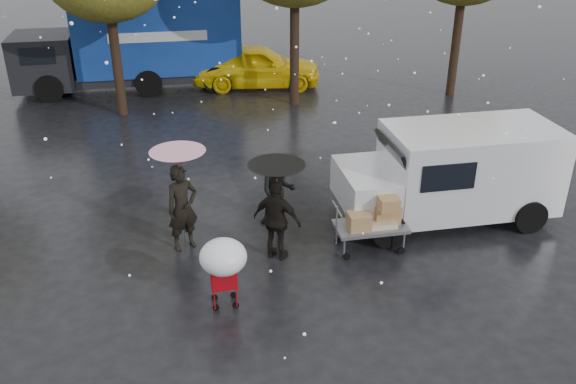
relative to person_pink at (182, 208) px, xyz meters
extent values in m
plane|color=black|center=(1.79, -0.83, -0.95)|extent=(90.00, 90.00, 0.00)
imported|color=black|center=(0.00, 0.00, 0.00)|extent=(0.82, 0.70, 1.89)
imported|color=black|center=(2.14, 0.64, -0.12)|extent=(0.87, 0.71, 1.66)
imported|color=black|center=(1.87, -0.79, -0.06)|extent=(1.10, 0.94, 1.77)
cylinder|color=#4C4C4C|center=(0.00, 0.00, 0.09)|extent=(0.02, 0.02, 2.08)
cone|color=#C5517A|center=(0.00, 0.00, 1.14)|extent=(1.13, 1.13, 0.30)
sphere|color=#4C4C4C|center=(0.00, 0.00, 1.17)|extent=(0.06, 0.06, 0.06)
cylinder|color=#4C4C4C|center=(1.87, -0.79, 0.04)|extent=(0.02, 0.02, 1.97)
cone|color=black|center=(1.87, -0.79, 1.02)|extent=(1.14, 1.14, 0.30)
sphere|color=#4C4C4C|center=(1.87, -0.79, 1.05)|extent=(0.06, 0.06, 0.06)
cube|color=slate|center=(3.86, -0.85, -0.40)|extent=(1.50, 0.80, 0.08)
cylinder|color=slate|center=(3.11, -0.85, -0.15)|extent=(0.04, 0.04, 0.60)
cube|color=brown|center=(4.21, -0.75, -0.16)|extent=(0.55, 0.45, 0.40)
cube|color=brown|center=(3.56, -0.95, -0.18)|extent=(0.45, 0.40, 0.35)
cube|color=brown|center=(4.16, -1.00, 0.18)|extent=(0.40, 0.35, 0.28)
cube|color=#C5B189|center=(3.91, -0.85, -0.30)|extent=(0.90, 0.55, 0.12)
cylinder|color=black|center=(3.26, -1.17, -0.87)|extent=(0.16, 0.05, 0.16)
cylinder|color=black|center=(3.26, -0.53, -0.87)|extent=(0.16, 0.05, 0.16)
cylinder|color=black|center=(4.46, -1.17, -0.87)|extent=(0.16, 0.05, 0.16)
cylinder|color=black|center=(4.46, -0.53, -0.87)|extent=(0.16, 0.05, 0.16)
cube|color=#AD0912|center=(0.63, -2.19, -0.30)|extent=(0.47, 0.41, 0.45)
cylinder|color=#AD0912|center=(0.63, -2.38, 0.07)|extent=(0.42, 0.02, 0.02)
cylinder|color=#4C4C4C|center=(0.63, -2.38, 0.00)|extent=(0.02, 0.02, 0.60)
ellipsoid|color=white|center=(0.63, -2.38, 0.20)|extent=(0.84, 0.84, 0.63)
cylinder|color=black|center=(0.45, -2.35, -0.89)|extent=(0.12, 0.04, 0.12)
cylinder|color=black|center=(0.45, -2.03, -0.89)|extent=(0.12, 0.04, 0.12)
cylinder|color=black|center=(0.81, -2.35, -0.89)|extent=(0.12, 0.04, 0.12)
cylinder|color=black|center=(0.81, -2.03, -0.89)|extent=(0.12, 0.04, 0.12)
cube|color=silver|center=(6.49, 0.15, 0.30)|extent=(3.80, 2.00, 1.90)
cube|color=silver|center=(4.09, 0.15, -0.10)|extent=(1.20, 1.95, 1.10)
cube|color=black|center=(4.64, 0.15, 0.75)|extent=(0.37, 1.70, 0.67)
cube|color=slate|center=(3.54, 0.15, -0.50)|extent=(0.12, 1.90, 0.25)
cylinder|color=black|center=(4.29, -0.80, -0.57)|extent=(0.76, 0.28, 0.76)
cylinder|color=black|center=(4.29, 1.10, -0.57)|extent=(0.76, 0.28, 0.76)
cylinder|color=black|center=(7.59, -0.80, -0.57)|extent=(0.76, 0.28, 0.76)
cylinder|color=black|center=(7.59, 1.10, -0.57)|extent=(0.76, 0.28, 0.76)
cube|color=navy|center=(-0.33, 12.23, 1.15)|extent=(6.00, 2.50, 2.80)
cube|color=black|center=(-4.53, 12.23, 0.30)|extent=(2.20, 2.40, 1.90)
cube|color=black|center=(-1.33, 12.23, -0.40)|extent=(8.00, 2.30, 0.35)
cube|color=silver|center=(-0.33, 10.97, 1.25)|extent=(3.50, 0.03, 0.35)
cylinder|color=black|center=(-4.33, 11.08, -0.45)|extent=(1.00, 0.30, 1.00)
cylinder|color=black|center=(-4.33, 13.38, -0.45)|extent=(1.00, 0.30, 1.00)
cylinder|color=black|center=(1.67, 11.08, -0.45)|extent=(1.00, 0.30, 1.00)
cylinder|color=black|center=(1.67, 13.38, -0.45)|extent=(1.00, 0.30, 1.00)
cube|color=brown|center=(4.37, -0.13, -0.72)|extent=(0.53, 0.44, 0.45)
cube|color=brown|center=(4.39, 0.65, -0.76)|extent=(0.50, 0.40, 0.37)
imported|color=yellow|center=(3.29, 11.53, -0.12)|extent=(5.09, 2.63, 1.66)
cylinder|color=black|center=(-1.71, 9.17, 1.29)|extent=(0.32, 0.32, 4.48)
cylinder|color=black|center=(4.29, 9.17, 1.50)|extent=(0.32, 0.32, 4.90)
cylinder|color=black|center=(10.29, 9.17, 1.36)|extent=(0.32, 0.32, 4.62)
camera|label=1|loc=(-0.01, -11.46, 5.95)|focal=38.00mm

